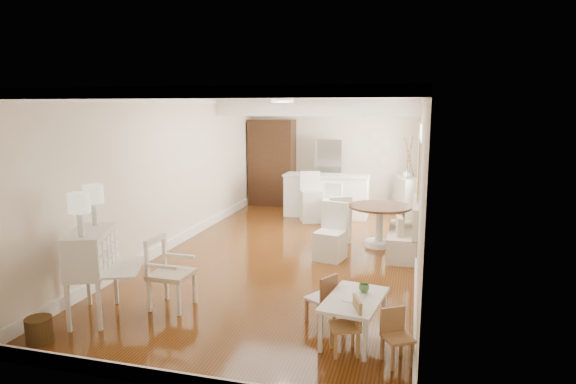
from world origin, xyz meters
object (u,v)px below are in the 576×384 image
at_px(kids_chair_c, 398,337).
at_px(bar_stool_right, 332,205).
at_px(dining_table, 379,226).
at_px(sideboard, 407,197).
at_px(kids_chair_a, 345,326).
at_px(pantry_cabinet, 272,163).
at_px(breakfast_counter, 326,196).
at_px(kids_table, 354,318).
at_px(wicker_basket, 39,330).
at_px(kids_chair_b, 320,297).
at_px(gustavian_armchair, 172,273).
at_px(slip_chair_near, 330,232).
at_px(bar_stool_left, 311,197).
at_px(secretary_bureau, 92,274).
at_px(fridge, 341,174).
at_px(slip_chair_far, 338,218).

xyz_separation_m(kids_chair_c, bar_stool_right, (-1.67, 5.68, 0.19)).
height_order(dining_table, sideboard, sideboard).
height_order(kids_chair_a, pantry_cabinet, pantry_cabinet).
bearing_deg(bar_stool_right, breakfast_counter, 112.06).
relative_size(kids_table, bar_stool_right, 1.04).
height_order(wicker_basket, kids_chair_b, kids_chair_b).
height_order(gustavian_armchair, slip_chair_near, slip_chair_near).
xyz_separation_m(kids_chair_c, pantry_cabinet, (-3.66, 7.65, 0.86)).
bearing_deg(slip_chair_near, wicker_basket, -112.18).
bearing_deg(bar_stool_left, slip_chair_near, -93.96).
xyz_separation_m(kids_chair_b, bar_stool_right, (-0.71, 4.91, 0.16)).
relative_size(secretary_bureau, wicker_basket, 3.91).
relative_size(bar_stool_right, pantry_cabinet, 0.41).
bearing_deg(bar_stool_left, dining_table, -67.09).
relative_size(wicker_basket, kids_table, 0.29).
distance_m(secretary_bureau, bar_stool_left, 5.98).
bearing_deg(fridge, bar_stool_right, -87.42).
height_order(bar_stool_right, fridge, fridge).
height_order(secretary_bureau, kids_chair_c, secretary_bureau).
bearing_deg(dining_table, kids_chair_c, -83.16).
height_order(breakfast_counter, pantry_cabinet, pantry_cabinet).
relative_size(kids_chair_b, pantry_cabinet, 0.27).
distance_m(bar_stool_right, fridge, 1.98).
bearing_deg(pantry_cabinet, wicker_basket, -91.93).
bearing_deg(breakfast_counter, kids_chair_b, -80.24).
bearing_deg(dining_table, kids_chair_a, -90.59).
bearing_deg(fridge, pantry_cabinet, 179.10).
bearing_deg(slip_chair_far, kids_table, 76.41).
xyz_separation_m(breakfast_counter, sideboard, (1.90, 0.56, -0.04)).
bearing_deg(bar_stool_right, dining_table, -46.02).
xyz_separation_m(kids_chair_a, breakfast_counter, (-1.40, 6.50, 0.20)).
distance_m(breakfast_counter, pantry_cabinet, 2.11).
xyz_separation_m(kids_table, kids_chair_b, (-0.46, 0.34, 0.07)).
relative_size(kids_chair_a, fridge, 0.35).
relative_size(gustavian_armchair, wicker_basket, 3.28).
distance_m(slip_chair_far, bar_stool_right, 1.28).
height_order(kids_table, breakfast_counter, breakfast_counter).
xyz_separation_m(bar_stool_left, fridge, (0.44, 1.68, 0.32)).
distance_m(dining_table, bar_stool_left, 2.36).
relative_size(breakfast_counter, bar_stool_left, 1.77).
relative_size(slip_chair_far, bar_stool_right, 0.98).
relative_size(kids_chair_b, breakfast_counter, 0.31).
distance_m(bar_stool_right, pantry_cabinet, 2.87).
bearing_deg(kids_table, pantry_cabinet, 113.60).
distance_m(kids_chair_c, slip_chair_far, 4.64).
height_order(kids_table, slip_chair_far, slip_chair_far).
bearing_deg(fridge, kids_chair_a, -80.96).
distance_m(kids_chair_b, breakfast_counter, 5.88).
bearing_deg(pantry_cabinet, fridge, -0.90).
distance_m(breakfast_counter, sideboard, 1.98).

